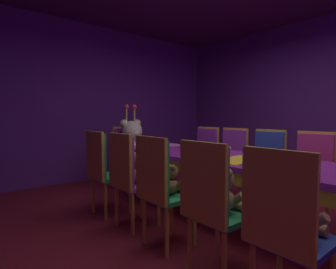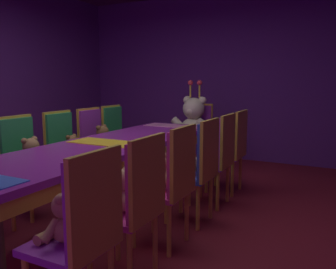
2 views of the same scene
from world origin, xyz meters
name	(u,v)px [view 1 (image 1 of 2)]	position (x,y,z in m)	size (l,w,h in m)	color
ground_plane	(244,233)	(0.00, 0.00, 0.00)	(7.90, 7.90, 0.00)	maroon
wall_back	(99,103)	(0.00, 3.20, 1.40)	(5.20, 0.12, 2.80)	#59267F
banquet_table	(245,167)	(0.00, 0.00, 0.66)	(0.90, 3.35, 0.75)	purple
chair_left_1	(283,219)	(-0.85, -0.82, 0.60)	(0.42, 0.41, 0.98)	#2D47B2
teddy_left_1	(296,212)	(-0.70, -0.82, 0.60)	(0.27, 0.35, 0.33)	#9E7247
chair_left_2	(210,197)	(-0.85, -0.29, 0.60)	(0.42, 0.41, 0.98)	#268C4C
teddy_left_2	(223,193)	(-0.70, -0.29, 0.60)	(0.27, 0.35, 0.33)	#9E7247
chair_left_3	(158,181)	(-0.85, 0.29, 0.60)	(0.42, 0.41, 0.98)	#268C4C
teddy_left_3	(171,181)	(-0.71, 0.29, 0.58)	(0.22, 0.29, 0.27)	brown
chair_left_4	(127,171)	(-0.84, 0.82, 0.60)	(0.42, 0.41, 0.98)	purple
teddy_left_4	(139,170)	(-0.70, 0.82, 0.60)	(0.26, 0.34, 0.32)	brown
chair_left_5	(101,165)	(-0.87, 1.34, 0.60)	(0.42, 0.41, 0.98)	#268C4C
chair_right_2	(312,167)	(0.85, -0.28, 0.60)	(0.42, 0.41, 0.98)	#CC338C
teddy_right_2	(307,170)	(0.70, -0.28, 0.59)	(0.24, 0.31, 0.30)	#9E7247
chair_right_3	(267,161)	(0.85, 0.27, 0.60)	(0.42, 0.41, 0.98)	#2D47B2
teddy_right_3	(260,163)	(0.71, 0.27, 0.59)	(0.25, 0.32, 0.30)	olive
chair_right_4	(232,156)	(0.85, 0.81, 0.60)	(0.42, 0.41, 0.98)	purple
teddy_right_4	(225,158)	(0.71, 0.81, 0.58)	(0.23, 0.29, 0.28)	beige
chair_right_5	(205,152)	(0.85, 1.31, 0.60)	(0.42, 0.41, 0.98)	purple
throne_chair	(127,151)	(0.00, 2.22, 0.60)	(0.41, 0.42, 0.98)	purple
king_teddy_bear	(132,143)	(0.00, 2.05, 0.74)	(0.68, 0.53, 0.88)	beige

